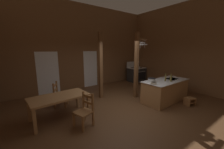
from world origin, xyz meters
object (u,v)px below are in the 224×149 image
Objects in this scene: stove_range at (136,74)px; ladderback_chair_near_window at (59,95)px; ladderback_chair_by_post at (85,111)px; bottle_tall_on_counter at (171,78)px; kitchen_island at (165,90)px; dining_table at (60,99)px; step_stool at (190,101)px; mixing_bowl_on_counter at (154,83)px; bottle_short_on_counter at (165,78)px; stockpot_on_counter at (152,80)px.

stove_range reaches higher than ladderback_chair_near_window.
bottle_tall_on_counter is at bearing -7.97° from ladderback_chair_by_post.
kitchen_island is at bearing -28.31° from ladderback_chair_near_window.
ladderback_chair_by_post is at bearing 175.92° from kitchen_island.
dining_table is 4.19m from bottle_tall_on_counter.
kitchen_island is at bearing -15.23° from dining_table.
dining_table reaches higher than step_stool.
ladderback_chair_near_window is (-3.78, 2.04, 0.01)m from kitchen_island.
mixing_bowl_on_counter reaches higher than ladderback_chair_near_window.
ladderback_chair_near_window is (0.23, 0.94, -0.20)m from dining_table.
bottle_short_on_counter is at bearing -5.55° from ladderback_chair_by_post.
kitchen_island is 5.25× the size of step_stool.
stove_range reaches higher than mixing_bowl_on_counter.
bottle_tall_on_counter is at bearing -103.44° from kitchen_island.
stove_range is 5.93m from ladderback_chair_by_post.
ladderback_chair_by_post is at bearing 164.16° from step_stool.
kitchen_island is 3.56m from ladderback_chair_by_post.
kitchen_island is 4.16m from dining_table.
ladderback_chair_near_window reaches higher than step_stool.
bottle_short_on_counter reaches higher than ladderback_chair_near_window.
mixing_bowl_on_counter is (2.61, -0.34, 0.48)m from ladderback_chair_by_post.
stove_range is 1.39× the size of ladderback_chair_near_window.
step_stool is at bearing -67.44° from kitchen_island.
ladderback_chair_near_window is 4.40m from bottle_tall_on_counter.
ladderback_chair_by_post is (-3.55, 0.25, 0.01)m from kitchen_island.
dining_table is 5.43× the size of bottle_tall_on_counter.
dining_table is at bearing 164.77° from kitchen_island.
stove_range is at bearing 12.19° from ladderback_chair_near_window.
stove_range reaches higher than bottle_short_on_counter.
ladderback_chair_near_window is 2.54× the size of stockpot_on_counter.
ladderback_chair_near_window is 1.00× the size of ladderback_chair_by_post.
bottle_tall_on_counter is (0.70, -0.38, 0.05)m from stockpot_on_counter.
dining_table is at bearing 161.44° from bottle_tall_on_counter.
mixing_bowl_on_counter is 0.91m from bottle_tall_on_counter.
stockpot_on_counter reaches higher than dining_table.
step_stool is at bearing -42.21° from stockpot_on_counter.
stove_range is 1.39× the size of ladderback_chair_by_post.
step_stool is at bearing -34.96° from ladderback_chair_near_window.
mixing_bowl_on_counter is at bearing -21.01° from dining_table.
bottle_tall_on_counter is at bearing 123.62° from step_stool.
bottle_tall_on_counter is (-0.41, 0.62, 0.84)m from step_stool.
kitchen_island reaches higher than step_stool.
bottle_short_on_counter is at bearing -157.53° from kitchen_island.
bottle_tall_on_counter is at bearing -31.39° from ladderback_chair_near_window.
stockpot_on_counter reaches higher than ladderback_chair_by_post.
dining_table is 0.97m from ladderback_chair_by_post.
stove_range reaches higher than bottle_tall_on_counter.
kitchen_island is at bearing 5.10° from mixing_bowl_on_counter.
kitchen_island is at bearing -11.20° from stockpot_on_counter.
stove_range is 4.18m from mixing_bowl_on_counter.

